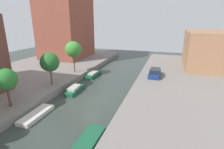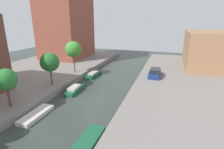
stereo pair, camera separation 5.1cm
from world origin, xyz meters
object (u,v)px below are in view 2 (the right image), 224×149
Objects in this scene: moored_boat_left_3 at (75,89)px; moored_boat_left_4 at (94,75)px; moored_boat_left_2 at (36,115)px; apartment_tower_far at (66,17)px; street_tree_3 at (73,49)px; low_block_right at (212,50)px; parked_car at (155,73)px; street_tree_2 at (50,62)px; moored_boat_right_2 at (89,140)px; street_tree_1 at (6,80)px.

moored_boat_left_3 is 1.00× the size of moored_boat_left_4.
apartment_tower_far is at bearing 114.52° from moored_boat_left_2.
street_tree_3 is at bearing 119.25° from moored_boat_left_3.
moored_boat_left_2 is 15.50m from moored_boat_left_4.
parked_car is at bearing -135.22° from low_block_right.
apartment_tower_far is at bearing 137.98° from moored_boat_left_4.
apartment_tower_far is 4.11× the size of street_tree_2.
moored_boat_left_4 is at bearing -153.41° from low_block_right.
low_block_right is 3.07× the size of moored_boat_left_2.
moored_boat_left_2 is (3.08, -14.11, -5.11)m from street_tree_3.
moored_boat_right_2 is (7.64, -2.12, 0.06)m from moored_boat_left_2.
low_block_right is at bearing 26.59° from moored_boat_left_4.
street_tree_2 is (-0.00, 7.64, 0.22)m from street_tree_1.
street_tree_1 is at bearing -132.93° from low_block_right.
apartment_tower_far is 22.44m from street_tree_2.
moored_boat_left_2 is 1.20× the size of moored_boat_right_2.
apartment_tower_far is at bearing 123.79° from moored_boat_left_3.
apartment_tower_far is 36.52m from moored_boat_right_2.
parked_car is (14.70, 16.64, -2.63)m from street_tree_1.
street_tree_3 is at bearing 90.00° from street_tree_1.
street_tree_3 reaches higher than moored_boat_left_2.
moored_boat_right_2 is at bearing -8.82° from street_tree_1.
apartment_tower_far is 4.47× the size of parked_car.
street_tree_3 reaches higher than moored_boat_left_3.
apartment_tower_far is 34.61m from low_block_right.
apartment_tower_far is at bearing 115.01° from street_tree_2.
apartment_tower_far reaches higher than street_tree_3.
parked_car is at bearing 48.55° from street_tree_1.
moored_boat_left_4 is (3.27, 15.96, -3.84)m from street_tree_1.
street_tree_2 reaches higher than parked_car.
low_block_right reaches higher than moored_boat_left_2.
street_tree_1 reaches higher than parked_car.
parked_car is (23.76, -10.42, -9.48)m from apartment_tower_far.
moored_boat_left_3 is 1.16× the size of moored_boat_right_2.
street_tree_2 is 1.07× the size of moored_boat_left_2.
moored_boat_left_4 is (3.27, 1.39, -4.92)m from street_tree_3.
low_block_right is (34.00, -0.26, -6.45)m from apartment_tower_far.
low_block_right is at bearing 37.54° from street_tree_2.
street_tree_1 is 5.08m from moored_boat_left_2.
moored_boat_right_2 is (10.72, -1.66, -3.96)m from street_tree_1.
street_tree_3 is 1.31× the size of moored_boat_left_4.
street_tree_1 is at bearing -90.00° from street_tree_2.
low_block_right is at bearing 63.46° from moored_boat_right_2.
parked_car is at bearing 54.32° from moored_boat_left_2.
street_tree_3 reaches higher than moored_boat_left_4.
low_block_right is 3.70× the size of moored_boat_right_2.
street_tree_2 is (9.06, -19.43, -6.62)m from apartment_tower_far.
street_tree_3 is 8.89m from moored_boat_left_3.
street_tree_3 is at bearing -54.05° from apartment_tower_far.
apartment_tower_far is at bearing 124.55° from moored_boat_right_2.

